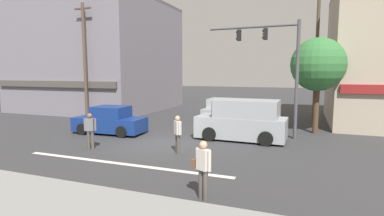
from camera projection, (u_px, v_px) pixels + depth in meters
ground_plane at (161, 144)px, 14.83m from camera, size 120.00×120.00×0.00m
lane_marking_stripe at (121, 164)px, 11.58m from camera, size 9.00×0.24×0.01m
building_left_block at (100, 57)px, 28.94m from camera, size 12.50×11.81×10.02m
street_tree at (318, 65)px, 16.92m from camera, size 3.03×3.03×5.48m
utility_pole_near_left at (85, 60)px, 21.97m from camera, size 1.40×0.22×8.49m
utility_pole_far_right at (316, 56)px, 20.46m from camera, size 1.40×0.22×8.94m
traffic_light_mast at (278, 60)px, 15.84m from camera, size 4.89×0.34×6.20m
sedan_crossing_leftbound at (110, 121)px, 17.30m from camera, size 4.18×2.03×1.58m
van_approaching_near at (243, 121)px, 15.59m from camera, size 4.64×2.13×2.11m
sedan_crossing_rightbound at (220, 110)px, 22.51m from camera, size 1.95×4.14×1.58m
pedestrian_foreground_with_bag at (203, 166)px, 8.21m from camera, size 0.64×0.51×1.67m
pedestrian_mid_crossing at (178, 132)px, 12.90m from camera, size 0.42×0.43×1.67m
pedestrian_far_side at (90, 129)px, 13.66m from camera, size 0.54×0.33×1.67m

